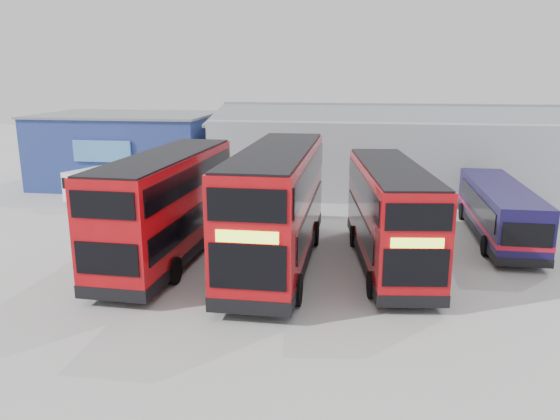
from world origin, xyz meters
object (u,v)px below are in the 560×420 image
Objects in this scene: double_decker_centre at (277,208)px; office_block at (129,149)px; maintenance_shed at (437,151)px; single_decker_blue at (499,213)px; double_decker_left at (168,208)px; panel_van at (103,183)px; double_decker_right at (390,217)px.

office_block is at bearing 130.79° from double_decker_centre.
double_decker_centre is (13.35, -15.53, -0.10)m from office_block.
single_decker_blue is (1.49, -12.22, -1.27)m from maintenance_shed.
office_block reaches higher than double_decker_centre.
single_decker_blue is at bearing -158.69° from double_decker_left.
double_decker_centre is 16.49m from panel_van.
maintenance_shed is 3.07× the size of single_decker_blue.
panel_van is at bearing 143.94° from double_decker_right.
double_decker_centre is at bearing -116.24° from maintenance_shed.
office_block is 1.18× the size of double_decker_right.
double_decker_right is (18.03, -14.90, -0.44)m from office_block.
double_decker_centre is at bearing -178.58° from double_decker_left.
maintenance_shed reaches higher than double_decker_right.
maintenance_shed reaches higher than double_decker_left.
double_decker_left is 1.12× the size of single_decker_blue.
panel_van is at bearing 141.60° from double_decker_centre.
office_block is 20.49m from double_decker_centre.
maintenance_shed is at bearing -125.68° from double_decker_left.
double_decker_centre is 1.19× the size of single_decker_blue.
double_decker_right is (4.67, 0.64, -0.34)m from double_decker_centre.
double_decker_left is 2.16× the size of panel_van.
double_decker_left is at bearing -31.03° from panel_van.
double_decker_right is at bearing -39.57° from office_block.
office_block is 2.40× the size of panel_van.
double_decker_right is at bearing 40.87° from single_decker_blue.
maintenance_shed is 12.38m from single_decker_blue.
maintenance_shed is 2.75× the size of double_decker_left.
double_decker_left is 0.94× the size of double_decker_centre.
double_decker_centre reaches higher than panel_van.
double_decker_right is at bearing 7.86° from double_decker_centre.
single_decker_blue is (10.14, 5.32, -1.15)m from double_decker_centre.
single_decker_blue is 1.94× the size of panel_van.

